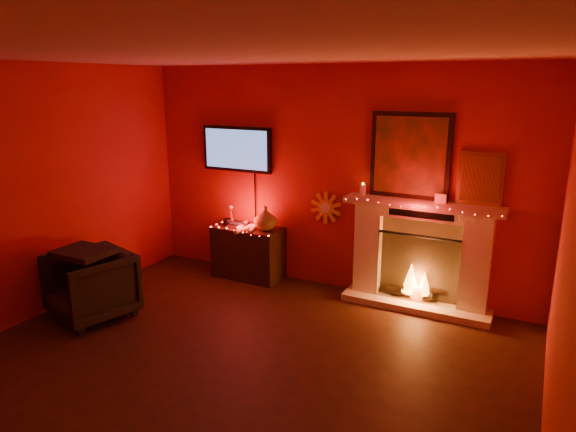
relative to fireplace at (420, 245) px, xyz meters
name	(u,v)px	position (x,y,z in m)	size (l,w,h in m)	color
room	(208,232)	(-1.14, -2.39, 0.63)	(5.00, 5.00, 5.00)	black
fireplace	(420,245)	(0.00, 0.00, 0.00)	(1.72, 0.40, 2.18)	beige
tv	(237,149)	(-2.44, 0.06, 0.92)	(1.00, 0.07, 1.24)	black
sunburst_clock	(326,208)	(-1.19, 0.09, 0.28)	(0.40, 0.03, 0.40)	gold
console_table	(249,249)	(-2.16, -0.13, -0.33)	(0.89, 0.56, 0.98)	black
armchair	(91,285)	(-3.07, -1.93, -0.36)	(0.78, 0.80, 0.73)	black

